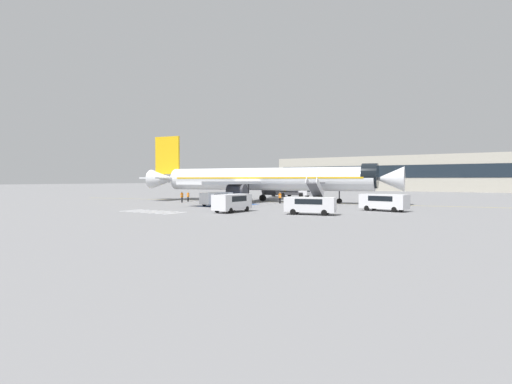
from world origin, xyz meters
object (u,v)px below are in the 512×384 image
service_van_1 (216,198)px  ground_crew_3 (201,197)px  service_van_0 (310,204)px  terminal_building (413,173)px  fuel_tanker (289,189)px  boarding_stairs_forward (315,198)px  ground_crew_1 (188,196)px  airliner (261,179)px  service_van_2 (232,201)px  service_van_3 (384,201)px  traffic_cone_0 (247,203)px  ground_crew_0 (280,197)px  ground_crew_2 (182,196)px

service_van_1 → ground_crew_3: 8.75m
service_van_0 → terminal_building: 101.17m
fuel_tanker → ground_crew_3: (-2.03, -27.02, -0.77)m
boarding_stairs_forward → ground_crew_1: boarding_stairs_forward is taller
airliner → ground_crew_3: airliner is taller
service_van_0 → service_van_1: bearing=-121.2°
service_van_2 → service_van_3: 18.12m
airliner → traffic_cone_0: (2.71, -8.43, -3.52)m
airliner → service_van_1: airliner is taller
boarding_stairs_forward → ground_crew_0: size_ratio=3.09×
service_van_2 → service_van_3: service_van_2 is taller
traffic_cone_0 → fuel_tanker: bearing=105.3°
boarding_stairs_forward → service_van_1: size_ratio=1.11×
service_van_3 → ground_crew_1: (-33.73, 2.84, -0.25)m
fuel_tanker → terminal_building: (13.09, 62.86, 4.09)m
service_van_3 → ground_crew_2: size_ratio=3.29×
airliner → boarding_stairs_forward: 11.75m
ground_crew_1 → ground_crew_2: 2.53m
service_van_2 → traffic_cone_0: 12.75m
service_van_2 → ground_crew_3: bearing=-38.9°
service_van_1 → service_van_3: 22.88m
boarding_stairs_forward → service_van_0: boarding_stairs_forward is taller
boarding_stairs_forward → traffic_cone_0: size_ratio=8.14×
service_van_3 → ground_crew_3: bearing=97.6°
boarding_stairs_forward → ground_crew_1: bearing=179.6°
boarding_stairs_forward → ground_crew_0: boarding_stairs_forward is taller
ground_crew_2 → ground_crew_3: ground_crew_2 is taller
fuel_tanker → ground_crew_0: size_ratio=5.94×
ground_crew_1 → service_van_2: bearing=-28.3°
ground_crew_1 → ground_crew_3: bearing=-10.9°
ground_crew_2 → traffic_cone_0: size_ratio=2.64×
boarding_stairs_forward → ground_crew_3: size_ratio=3.22×
airliner → ground_crew_0: bearing=57.2°
airliner → ground_crew_1: airliner is taller
ground_crew_1 → ground_crew_0: bearing=21.3°
fuel_tanker → service_van_3: (27.70, -28.55, -0.53)m
ground_crew_0 → traffic_cone_0: 6.68m
terminal_building → ground_crew_0: bearing=-92.3°
airliner → service_van_2: size_ratio=8.71×
ground_crew_1 → terminal_building: size_ratio=0.02×
ground_crew_0 → traffic_cone_0: ground_crew_0 is taller
service_van_2 → ground_crew_2: (-18.48, 11.40, -0.22)m
ground_crew_0 → ground_crew_3: size_ratio=1.04×
service_van_2 → traffic_cone_0: (-5.58, 11.42, -0.91)m
service_van_1 → service_van_0: bearing=-8.0°
ground_crew_3 → service_van_3: bearing=29.9°
ground_crew_1 → traffic_cone_0: (13.72, -2.38, -0.63)m
airliner → boarding_stairs_forward: bearing=67.1°
airliner → service_van_1: 12.72m
service_van_1 → ground_crew_3: size_ratio=2.90×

